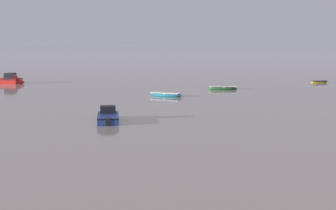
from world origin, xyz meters
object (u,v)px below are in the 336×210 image
at_px(motorboat_moored_5, 108,117).
at_px(rowboat_moored_1, 223,88).
at_px(motorboat_moored_0, 9,81).
at_px(rowboat_moored_4, 319,82).
at_px(rowboat_moored_8, 166,95).

bearing_deg(motorboat_moored_5, rowboat_moored_1, -31.32).
height_order(motorboat_moored_0, motorboat_moored_5, motorboat_moored_0).
height_order(rowboat_moored_4, rowboat_moored_8, rowboat_moored_8).
relative_size(rowboat_moored_4, motorboat_moored_5, 0.60).
bearing_deg(rowboat_moored_8, motorboat_moored_0, 169.37).
xyz_separation_m(rowboat_moored_4, motorboat_moored_5, (-24.90, -42.12, 0.16)).
distance_m(rowboat_moored_1, rowboat_moored_4, 19.99).
relative_size(motorboat_moored_0, rowboat_moored_4, 2.13).
distance_m(motorboat_moored_0, rowboat_moored_1, 34.39).
distance_m(motorboat_moored_0, rowboat_moored_8, 31.04).
bearing_deg(motorboat_moored_0, rowboat_moored_1, -6.48).
relative_size(rowboat_moored_4, rowboat_moored_8, 0.73).
distance_m(rowboat_moored_4, rowboat_moored_8, 31.47).
height_order(rowboat_moored_1, motorboat_moored_5, motorboat_moored_5).
distance_m(motorboat_moored_5, rowboat_moored_8, 19.92).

